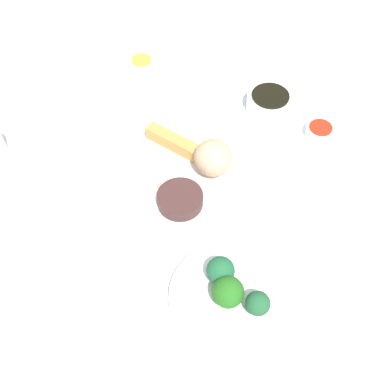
% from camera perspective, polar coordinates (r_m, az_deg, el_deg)
% --- Properties ---
extents(tabletop, '(2.20, 2.20, 0.02)m').
position_cam_1_polar(tabletop, '(0.92, -1.28, 4.07)').
color(tabletop, white).
rests_on(tabletop, ground).
extents(main_plate, '(0.26, 0.26, 0.02)m').
position_cam_1_polar(main_plate, '(0.87, -1.89, 1.94)').
color(main_plate, white).
rests_on(main_plate, tabletop).
extents(rice_scoop, '(0.07, 0.07, 0.07)m').
position_cam_1_polar(rice_scoop, '(0.84, 2.59, 4.18)').
color(rice_scoop, tan).
rests_on(rice_scoop, main_plate).
extents(spring_roll, '(0.06, 0.11, 0.03)m').
position_cam_1_polar(spring_roll, '(0.90, -2.35, 6.12)').
color(spring_roll, '#C79146').
rests_on(spring_roll, main_plate).
extents(crab_rangoon_wonton, '(0.08, 0.09, 0.02)m').
position_cam_1_polar(crab_rangoon_wonton, '(0.86, -6.39, 2.17)').
color(crab_rangoon_wonton, beige).
rests_on(crab_rangoon_wonton, main_plate).
extents(stir_fry_heap, '(0.08, 0.08, 0.02)m').
position_cam_1_polar(stir_fry_heap, '(0.81, -1.46, -0.89)').
color(stir_fry_heap, '#422725').
rests_on(stir_fry_heap, main_plate).
extents(broccoli_plate, '(0.20, 0.20, 0.01)m').
position_cam_1_polar(broccoli_plate, '(0.75, 4.83, -12.68)').
color(broccoli_plate, white).
rests_on(broccoli_plate, tabletop).
extents(broccoli_floret_0, '(0.05, 0.05, 0.05)m').
position_cam_1_polar(broccoli_floret_0, '(0.72, 4.41, -12.03)').
color(broccoli_floret_0, '#24661C').
rests_on(broccoli_floret_0, broccoli_plate).
extents(broccoli_floret_1, '(0.04, 0.04, 0.04)m').
position_cam_1_polar(broccoli_floret_1, '(0.72, 8.01, -13.27)').
color(broccoli_floret_1, '#205732').
rests_on(broccoli_floret_1, broccoli_plate).
extents(broccoli_floret_3, '(0.04, 0.04, 0.04)m').
position_cam_1_polar(broccoli_floret_3, '(0.73, 3.50, -9.50)').
color(broccoli_floret_3, '#1E5C37').
rests_on(broccoli_floret_3, broccoli_plate).
extents(soy_sauce_bowl, '(0.09, 0.09, 0.03)m').
position_cam_1_polar(soy_sauce_bowl, '(1.00, 9.40, 10.68)').
color(soy_sauce_bowl, white).
rests_on(soy_sauce_bowl, tabletop).
extents(soy_sauce_bowl_liquid, '(0.08, 0.08, 0.00)m').
position_cam_1_polar(soy_sauce_bowl_liquid, '(0.99, 9.54, 11.48)').
color(soy_sauce_bowl_liquid, black).
rests_on(soy_sauce_bowl_liquid, soy_sauce_bowl).
extents(sauce_ramekin_hot_mustard, '(0.06, 0.06, 0.02)m').
position_cam_1_polar(sauce_ramekin_hot_mustard, '(1.10, -6.13, 15.20)').
color(sauce_ramekin_hot_mustard, white).
rests_on(sauce_ramekin_hot_mustard, tabletop).
extents(sauce_ramekin_hot_mustard_liquid, '(0.05, 0.05, 0.00)m').
position_cam_1_polar(sauce_ramekin_hot_mustard_liquid, '(1.10, -6.19, 15.69)').
color(sauce_ramekin_hot_mustard_liquid, yellow).
rests_on(sauce_ramekin_hot_mustard_liquid, sauce_ramekin_hot_mustard).
extents(sauce_ramekin_sweet_and_sour, '(0.06, 0.06, 0.02)m').
position_cam_1_polar(sauce_ramekin_sweet_and_sour, '(0.97, 15.26, 7.09)').
color(sauce_ramekin_sweet_and_sour, white).
rests_on(sauce_ramekin_sweet_and_sour, tabletop).
extents(sauce_ramekin_sweet_and_sour_liquid, '(0.05, 0.05, 0.00)m').
position_cam_1_polar(sauce_ramekin_sweet_and_sour_liquid, '(0.97, 15.42, 7.58)').
color(sauce_ramekin_sweet_and_sour_liquid, red).
rests_on(sauce_ramekin_sweet_and_sour_liquid, sauce_ramekin_sweet_and_sour).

